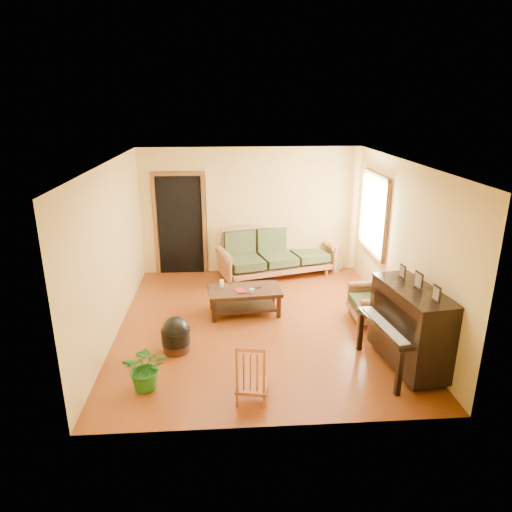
{
  "coord_description": "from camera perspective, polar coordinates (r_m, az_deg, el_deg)",
  "views": [
    {
      "loc": [
        -0.51,
        -6.69,
        3.44
      ],
      "look_at": [
        -0.04,
        0.2,
        1.1
      ],
      "focal_mm": 32.0,
      "sensor_mm": 36.0,
      "label": 1
    }
  ],
  "objects": [
    {
      "name": "book",
      "position": [
        7.6,
        -2.49,
        -4.47
      ],
      "size": [
        0.21,
        0.24,
        0.02
      ],
      "primitive_type": "imported",
      "rotation": [
        0.0,
        0.0,
        0.35
      ],
      "color": "maroon",
      "rests_on": "coffee_table"
    },
    {
      "name": "ceramic_crock",
      "position": [
        9.89,
        9.9,
        -1.26
      ],
      "size": [
        0.2,
        0.2,
        0.22
      ],
      "primitive_type": "cylinder",
      "rotation": [
        0.0,
        0.0,
        0.15
      ],
      "color": "#325598",
      "rests_on": "floor"
    },
    {
      "name": "piano",
      "position": [
        6.47,
        18.66,
        -8.62
      ],
      "size": [
        0.95,
        1.4,
        1.16
      ],
      "primitive_type": "cube",
      "rotation": [
        0.0,
        0.0,
        0.14
      ],
      "color": "black",
      "rests_on": "floor"
    },
    {
      "name": "potted_plant",
      "position": [
        6.01,
        -13.55,
        -13.34
      ],
      "size": [
        0.56,
        0.49,
        0.61
      ],
      "primitive_type": "imported",
      "rotation": [
        0.0,
        0.0,
        0.04
      ],
      "color": "#1E611B",
      "rests_on": "floor"
    },
    {
      "name": "glass_jar",
      "position": [
        7.58,
        -0.51,
        -4.34
      ],
      "size": [
        0.12,
        0.12,
        0.06
      ],
      "primitive_type": "cylinder",
      "rotation": [
        0.0,
        0.0,
        -0.4
      ],
      "color": "silver",
      "rests_on": "coffee_table"
    },
    {
      "name": "floor",
      "position": [
        7.54,
        0.42,
        -8.43
      ],
      "size": [
        5.0,
        5.0,
        0.0
      ],
      "primitive_type": "plane",
      "color": "#60280C",
      "rests_on": "ground"
    },
    {
      "name": "remote",
      "position": [
        7.74,
        0.1,
        -4.0
      ],
      "size": [
        0.15,
        0.08,
        0.01
      ],
      "primitive_type": "cube",
      "rotation": [
        0.0,
        0.0,
        0.3
      ],
      "color": "black",
      "rests_on": "coffee_table"
    },
    {
      "name": "window",
      "position": [
        8.66,
        14.57,
        5.17
      ],
      "size": [
        0.12,
        1.36,
        1.46
      ],
      "primitive_type": "cube",
      "color": "white",
      "rests_on": "right_wall"
    },
    {
      "name": "footstool",
      "position": [
        6.79,
        -9.98,
        -10.13
      ],
      "size": [
        0.43,
        0.43,
        0.4
      ],
      "primitive_type": "cylinder",
      "rotation": [
        0.0,
        0.0,
        0.04
      ],
      "color": "black",
      "rests_on": "floor"
    },
    {
      "name": "coffee_table",
      "position": [
        7.81,
        -1.45,
        -5.65
      ],
      "size": [
        1.27,
        0.77,
        0.44
      ],
      "primitive_type": "cube",
      "rotation": [
        0.0,
        0.0,
        0.09
      ],
      "color": "black",
      "rests_on": "floor"
    },
    {
      "name": "armchair",
      "position": [
        7.75,
        14.26,
        -5.04
      ],
      "size": [
        0.76,
        0.79,
        0.79
      ],
      "primitive_type": "cube",
      "rotation": [
        0.0,
        0.0,
        0.0
      ],
      "color": "#9C6039",
      "rests_on": "floor"
    },
    {
      "name": "candle",
      "position": [
        7.82,
        -4.31,
        -3.42
      ],
      "size": [
        0.07,
        0.07,
        0.12
      ],
      "primitive_type": "cylinder",
      "rotation": [
        0.0,
        0.0,
        0.04
      ],
      "color": "white",
      "rests_on": "coffee_table"
    },
    {
      "name": "leaning_frame",
      "position": [
        9.89,
        9.57,
        -0.24
      ],
      "size": [
        0.41,
        0.1,
        0.54
      ],
      "primitive_type": "cube",
      "rotation": [
        0.0,
        0.0,
        0.02
      ],
      "color": "gold",
      "rests_on": "floor"
    },
    {
      "name": "sofa",
      "position": [
        9.39,
        2.67,
        0.47
      ],
      "size": [
        2.53,
        1.58,
        1.01
      ],
      "primitive_type": "cube",
      "rotation": [
        0.0,
        0.0,
        0.27
      ],
      "color": "#9C6039",
      "rests_on": "floor"
    },
    {
      "name": "red_chair",
      "position": [
        5.6,
        -0.49,
        -14.19
      ],
      "size": [
        0.44,
        0.47,
        0.79
      ],
      "primitive_type": "cube",
      "rotation": [
        0.0,
        0.0,
        -0.18
      ],
      "color": "brown",
      "rests_on": "floor"
    },
    {
      "name": "doorway",
      "position": [
        9.53,
        -9.45,
        3.78
      ],
      "size": [
        1.08,
        0.16,
        2.05
      ],
      "primitive_type": "cube",
      "color": "black",
      "rests_on": "floor"
    }
  ]
}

